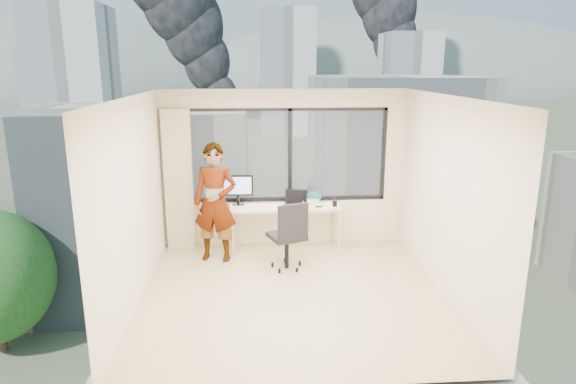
{
  "coord_description": "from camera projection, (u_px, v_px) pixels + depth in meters",
  "views": [
    {
      "loc": [
        -0.49,
        -6.05,
        2.97
      ],
      "look_at": [
        0.0,
        1.0,
        1.15
      ],
      "focal_mm": 30.86,
      "sensor_mm": 36.0,
      "label": 1
    }
  ],
  "objects": [
    {
      "name": "exterior_ground",
      "position": [
        256.0,
        134.0,
        126.04
      ],
      "size": [
        400.0,
        400.0,
        0.04
      ],
      "primitive_type": "cube",
      "color": "#515B3D",
      "rests_on": "ground"
    },
    {
      "name": "floor",
      "position": [
        293.0,
        294.0,
        6.62
      ],
      "size": [
        4.0,
        4.0,
        0.01
      ],
      "primitive_type": "cube",
      "color": "beige",
      "rests_on": "ground"
    },
    {
      "name": "wall_front",
      "position": [
        312.0,
        260.0,
        4.36
      ],
      "size": [
        4.0,
        0.01,
        2.6
      ],
      "primitive_type": "cube",
      "color": "beige",
      "rests_on": "ground"
    },
    {
      "name": "far_tower_c",
      "position": [
        408.0,
        79.0,
        145.14
      ],
      "size": [
        15.0,
        15.0,
        26.0
      ],
      "primitive_type": "cube",
      "color": "silver",
      "rests_on": "exterior_ground"
    },
    {
      "name": "chair",
      "position": [
        287.0,
        234.0,
        7.33
      ],
      "size": [
        0.71,
        0.71,
        1.08
      ],
      "primitive_type": null,
      "rotation": [
        0.0,
        0.0,
        0.37
      ],
      "color": "black",
      "rests_on": "floor"
    },
    {
      "name": "far_tower_b",
      "position": [
        287.0,
        73.0,
        122.84
      ],
      "size": [
        13.0,
        13.0,
        30.0
      ],
      "primitive_type": "cube",
      "color": "silver",
      "rests_on": "exterior_ground"
    },
    {
      "name": "laptop",
      "position": [
        295.0,
        200.0,
        7.96
      ],
      "size": [
        0.45,
        0.46,
        0.23
      ],
      "primitive_type": null,
      "rotation": [
        0.0,
        0.0,
        -0.27
      ],
      "color": "black",
      "rests_on": "desk"
    },
    {
      "name": "pen_cup",
      "position": [
        335.0,
        203.0,
        8.0
      ],
      "size": [
        0.09,
        0.09,
        0.1
      ],
      "primitive_type": "cylinder",
      "rotation": [
        0.0,
        0.0,
        0.19
      ],
      "color": "black",
      "rests_on": "desk"
    },
    {
      "name": "hill_a",
      "position": [
        63.0,
        93.0,
        311.22
      ],
      "size": [
        288.0,
        216.0,
        90.0
      ],
      "primitive_type": "ellipsoid",
      "color": "slate",
      "rests_on": "exterior_ground"
    },
    {
      "name": "hill_b",
      "position": [
        406.0,
        91.0,
        325.97
      ],
      "size": [
        300.0,
        220.0,
        96.0
      ],
      "primitive_type": "ellipsoid",
      "color": "slate",
      "rests_on": "exterior_ground"
    },
    {
      "name": "wall_right",
      "position": [
        447.0,
        197.0,
        6.43
      ],
      "size": [
        0.01,
        4.0,
        2.6
      ],
      "primitive_type": "cube",
      "color": "beige",
      "rests_on": "ground"
    },
    {
      "name": "person",
      "position": [
        215.0,
        203.0,
        7.58
      ],
      "size": [
        0.75,
        0.56,
        1.84
      ],
      "primitive_type": "imported",
      "rotation": [
        0.0,
        0.0,
        -0.2
      ],
      "color": "#2D2D33",
      "rests_on": "floor"
    },
    {
      "name": "ceiling",
      "position": [
        294.0,
        96.0,
        5.97
      ],
      "size": [
        4.0,
        4.0,
        0.01
      ],
      "primitive_type": "cube",
      "color": "white",
      "rests_on": "ground"
    },
    {
      "name": "window_wall",
      "position": [
        287.0,
        155.0,
        8.17
      ],
      "size": [
        3.3,
        0.16,
        1.55
      ],
      "primitive_type": null,
      "color": "black",
      "rests_on": "ground"
    },
    {
      "name": "desk",
      "position": [
        285.0,
        228.0,
        8.13
      ],
      "size": [
        1.8,
        0.6,
        0.75
      ],
      "primitive_type": "cube",
      "color": "beige",
      "rests_on": "floor"
    },
    {
      "name": "tree_c",
      "position": [
        482.0,
        190.0,
        48.98
      ],
      "size": [
        8.4,
        8.4,
        10.0
      ],
      "primitive_type": null,
      "color": "#1B521F",
      "rests_on": "exterior_ground"
    },
    {
      "name": "wall_left",
      "position": [
        134.0,
        203.0,
        6.16
      ],
      "size": [
        0.01,
        4.0,
        2.6
      ],
      "primitive_type": "cube",
      "color": "beige",
      "rests_on": "ground"
    },
    {
      "name": "monitor",
      "position": [
        238.0,
        190.0,
        8.06
      ],
      "size": [
        0.5,
        0.12,
        0.5
      ],
      "primitive_type": null,
      "rotation": [
        0.0,
        0.0,
        -0.04
      ],
      "color": "black",
      "rests_on": "desk"
    },
    {
      "name": "near_bldg_b",
      "position": [
        390.0,
        165.0,
        45.63
      ],
      "size": [
        14.0,
        13.0,
        16.0
      ],
      "primitive_type": "cube",
      "color": "silver",
      "rests_on": "exterior_ground"
    },
    {
      "name": "tree_b",
      "position": [
        340.0,
        304.0,
        26.64
      ],
      "size": [
        7.6,
        7.6,
        9.0
      ],
      "primitive_type": null,
      "color": "#1B521F",
      "rests_on": "exterior_ground"
    },
    {
      "name": "game_console",
      "position": [
        308.0,
        200.0,
        8.22
      ],
      "size": [
        0.36,
        0.33,
        0.07
      ],
      "primitive_type": "cube",
      "rotation": [
        0.0,
        0.0,
        0.35
      ],
      "color": "white",
      "rests_on": "desk"
    },
    {
      "name": "curtain",
      "position": [
        179.0,
        180.0,
        8.03
      ],
      "size": [
        0.45,
        0.14,
        2.3
      ],
      "primitive_type": "cube",
      "color": "beige",
      "rests_on": "floor"
    },
    {
      "name": "far_tower_a",
      "position": [
        75.0,
        81.0,
        96.05
      ],
      "size": [
        14.0,
        14.0,
        28.0
      ],
      "primitive_type": "cube",
      "color": "silver",
      "rests_on": "exterior_ground"
    },
    {
      "name": "far_tower_d",
      "position": [
        54.0,
        85.0,
        148.26
      ],
      "size": [
        16.0,
        14.0,
        22.0
      ],
      "primitive_type": "cube",
      "color": "silver",
      "rests_on": "exterior_ground"
    },
    {
      "name": "handbag",
      "position": [
        314.0,
        197.0,
        8.21
      ],
      "size": [
        0.27,
        0.17,
        0.2
      ],
      "primitive_type": "ellipsoid",
      "rotation": [
        0.0,
        0.0,
        -0.17
      ],
      "color": "#0C4D3E",
      "rests_on": "desk"
    },
    {
      "name": "near_bldg_a",
      "position": [
        140.0,
        203.0,
        36.74
      ],
      "size": [
        16.0,
        12.0,
        14.0
      ],
      "primitive_type": "cube",
      "color": "beige",
      "rests_on": "exterior_ground"
    },
    {
      "name": "cellphone",
      "position": [
        319.0,
        207.0,
        7.96
      ],
      "size": [
        0.12,
        0.06,
        0.01
      ],
      "primitive_type": "cube",
      "rotation": [
        0.0,
        0.0,
        -0.03
      ],
      "color": "black",
      "rests_on": "desk"
    }
  ]
}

